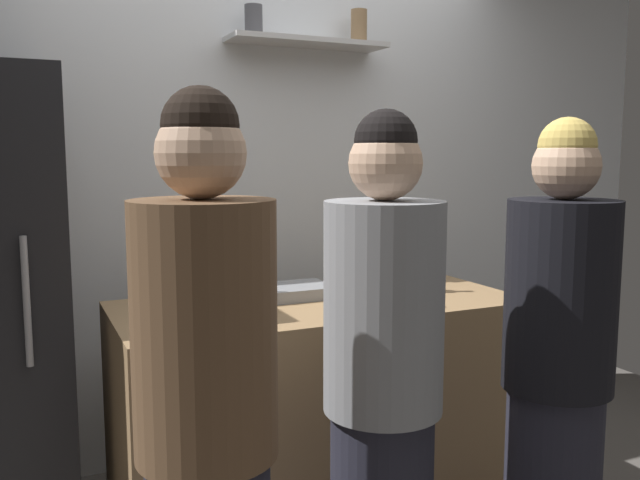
# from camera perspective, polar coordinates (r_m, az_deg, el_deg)

# --- Properties ---
(back_wall_assembly) EXTENTS (4.80, 0.32, 2.60)m
(back_wall_assembly) POSITION_cam_1_polar(r_m,az_deg,el_deg) (3.38, -4.69, 4.22)
(back_wall_assembly) COLOR white
(back_wall_assembly) RESTS_ON ground
(counter) EXTENTS (1.63, 0.74, 0.89)m
(counter) POSITION_cam_1_polar(r_m,az_deg,el_deg) (2.84, 0.00, -14.09)
(counter) COLOR #9E7A51
(counter) RESTS_ON ground
(baking_pan) EXTENTS (0.34, 0.24, 0.05)m
(baking_pan) POSITION_cam_1_polar(r_m,az_deg,el_deg) (2.78, -2.59, -4.42)
(baking_pan) COLOR gray
(baking_pan) RESTS_ON counter
(utensil_holder) EXTENTS (0.10, 0.10, 0.22)m
(utensil_holder) POSITION_cam_1_polar(r_m,az_deg,el_deg) (2.27, -8.55, -6.22)
(utensil_holder) COLOR #B2B2B7
(utensil_holder) RESTS_ON counter
(wine_bottle_pale_glass) EXTENTS (0.07, 0.07, 0.34)m
(wine_bottle_pale_glass) POSITION_cam_1_polar(r_m,az_deg,el_deg) (2.90, 6.98, -1.90)
(wine_bottle_pale_glass) COLOR #B2BFB2
(wine_bottle_pale_glass) RESTS_ON counter
(wine_bottle_amber_glass) EXTENTS (0.07, 0.07, 0.31)m
(wine_bottle_amber_glass) POSITION_cam_1_polar(r_m,az_deg,el_deg) (2.65, -8.08, -3.03)
(wine_bottle_amber_glass) COLOR #472814
(wine_bottle_amber_glass) RESTS_ON counter
(water_bottle_plastic) EXTENTS (0.09, 0.09, 0.21)m
(water_bottle_plastic) POSITION_cam_1_polar(r_m,az_deg,el_deg) (2.61, 6.22, -3.76)
(water_bottle_plastic) COLOR silver
(water_bottle_plastic) RESTS_ON counter
(person_blonde) EXTENTS (0.34, 0.34, 1.60)m
(person_blonde) POSITION_cam_1_polar(r_m,az_deg,el_deg) (2.28, 19.51, -11.03)
(person_blonde) COLOR #262633
(person_blonde) RESTS_ON ground
(person_brown_jacket) EXTENTS (0.34, 0.34, 1.64)m
(person_brown_jacket) POSITION_cam_1_polar(r_m,az_deg,el_deg) (1.69, -9.59, -16.42)
(person_brown_jacket) COLOR #262633
(person_brown_jacket) RESTS_ON ground
(person_grey_hoodie) EXTENTS (0.34, 0.34, 1.61)m
(person_grey_hoodie) POSITION_cam_1_polar(r_m,az_deg,el_deg) (1.97, 5.36, -13.27)
(person_grey_hoodie) COLOR #262633
(person_grey_hoodie) RESTS_ON ground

